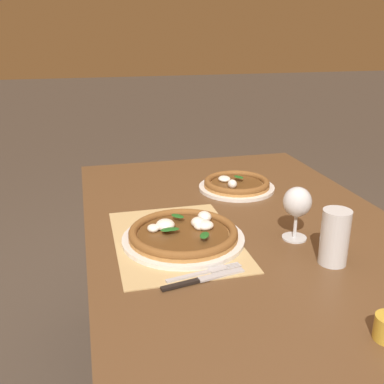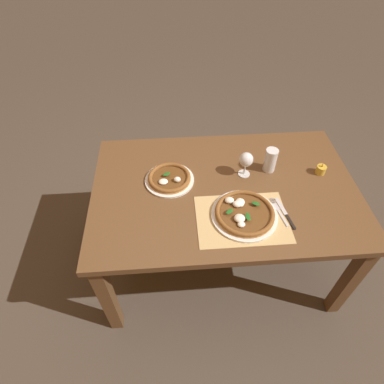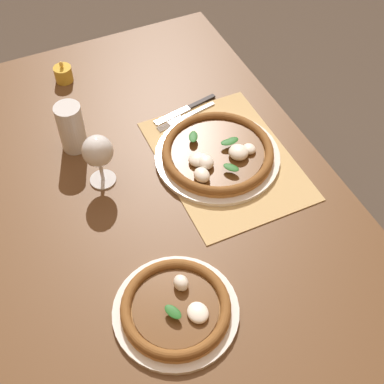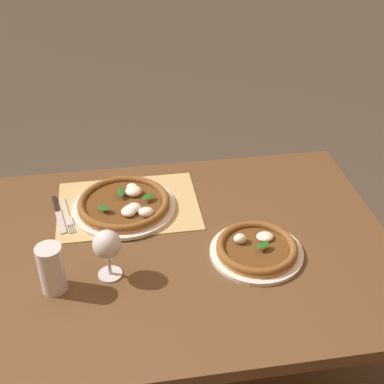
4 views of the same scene
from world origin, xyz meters
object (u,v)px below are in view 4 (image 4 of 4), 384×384
at_px(pizza_far, 257,249).
at_px(fork, 67,215).
at_px(pizza_near, 125,204).
at_px(wine_glass, 107,246).
at_px(pint_glass, 52,269).
at_px(knife, 59,214).

relative_size(pizza_far, fork, 1.41).
xyz_separation_m(pizza_near, fork, (0.19, 0.01, -0.02)).
xyz_separation_m(wine_glass, pint_glass, (0.15, 0.03, -0.04)).
bearing_deg(knife, pizza_far, 154.11).
bearing_deg(wine_glass, pizza_near, -100.72).
relative_size(pizza_far, knife, 1.31).
distance_m(pint_glass, fork, 0.34).
bearing_deg(knife, pint_glass, 91.05).
bearing_deg(fork, pizza_far, 153.85).
height_order(wine_glass, pint_glass, wine_glass).
bearing_deg(knife, pizza_near, 179.76).
distance_m(pint_glass, knife, 0.35).
relative_size(pint_glass, fork, 0.73).
bearing_deg(pizza_near, fork, 3.01).
bearing_deg(pint_glass, pizza_near, -121.81).
xyz_separation_m(wine_glass, knife, (0.16, -0.31, -0.10)).
relative_size(pizza_near, knife, 1.61).
bearing_deg(knife, wine_glass, 117.01).
bearing_deg(wine_glass, knife, -62.99).
bearing_deg(fork, pizza_near, -176.99).
height_order(wine_glass, knife, wine_glass).
xyz_separation_m(pizza_near, pint_glass, (0.21, 0.34, 0.05)).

